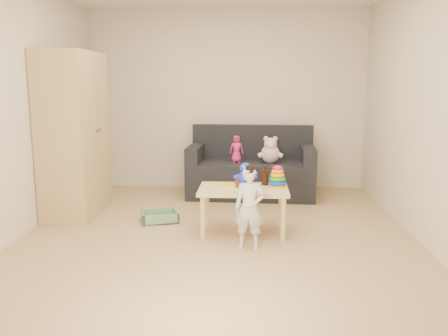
# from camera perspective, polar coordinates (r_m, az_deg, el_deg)

# --- Properties ---
(room) EXTENTS (4.50, 4.50, 4.50)m
(room) POSITION_cam_1_polar(r_m,az_deg,el_deg) (4.75, -0.75, 7.19)
(room) COLOR tan
(room) RESTS_ON ground
(wardrobe) EXTENTS (0.53, 1.06, 1.90)m
(wardrobe) POSITION_cam_1_polar(r_m,az_deg,el_deg) (5.82, -17.56, 3.85)
(wardrobe) COLOR tan
(wardrobe) RESTS_ON ground
(sofa) EXTENTS (1.75, 0.94, 0.48)m
(sofa) POSITION_cam_1_polar(r_m,az_deg,el_deg) (6.56, 3.28, -1.29)
(sofa) COLOR black
(sofa) RESTS_ON ground
(play_table) EXTENTS (0.92, 0.59, 0.48)m
(play_table) POSITION_cam_1_polar(r_m,az_deg,el_deg) (4.95, 2.33, -5.12)
(play_table) COLOR #ECCD81
(play_table) RESTS_ON ground
(storage_bin) EXTENTS (0.47, 0.41, 0.12)m
(storage_bin) POSITION_cam_1_polar(r_m,az_deg,el_deg) (5.43, -7.74, -5.81)
(storage_bin) COLOR gray
(storage_bin) RESTS_ON ground
(toddler) EXTENTS (0.30, 0.21, 0.76)m
(toddler) POSITION_cam_1_polar(r_m,az_deg,el_deg) (4.47, 3.09, -4.96)
(toddler) COLOR silver
(toddler) RESTS_ON ground
(pink_bear) EXTENTS (0.28, 0.24, 0.30)m
(pink_bear) POSITION_cam_1_polar(r_m,az_deg,el_deg) (6.41, 5.60, 1.97)
(pink_bear) COLOR #EDAFC2
(pink_bear) RESTS_ON sofa
(doll) EXTENTS (0.19, 0.14, 0.36)m
(doll) POSITION_cam_1_polar(r_m,az_deg,el_deg) (6.42, 1.51, 2.28)
(doll) COLOR #DC2965
(doll) RESTS_ON sofa
(ring_stacker) EXTENTS (0.19, 0.19, 0.22)m
(ring_stacker) POSITION_cam_1_polar(r_m,az_deg,el_deg) (4.96, 6.43, -1.25)
(ring_stacker) COLOR gold
(ring_stacker) RESTS_ON play_table
(brown_bottle) EXTENTS (0.07, 0.07, 0.21)m
(brown_bottle) POSITION_cam_1_polar(r_m,az_deg,el_deg) (5.02, 4.94, -1.05)
(brown_bottle) COLOR black
(brown_bottle) RESTS_ON play_table
(blue_plush) EXTENTS (0.25, 0.22, 0.25)m
(blue_plush) POSITION_cam_1_polar(r_m,az_deg,el_deg) (4.99, 2.60, -0.68)
(blue_plush) COLOR #1C3FFF
(blue_plush) RESTS_ON play_table
(wooden_figure) EXTENTS (0.05, 0.04, 0.11)m
(wooden_figure) POSITION_cam_1_polar(r_m,az_deg,el_deg) (4.88, 1.58, -1.75)
(wooden_figure) COLOR #5B251C
(wooden_figure) RESTS_ON play_table
(yellow_book) EXTENTS (0.21, 0.21, 0.01)m
(yellow_book) POSITION_cam_1_polar(r_m,az_deg,el_deg) (5.00, 0.71, -2.03)
(yellow_book) COLOR yellow
(yellow_book) RESTS_ON play_table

